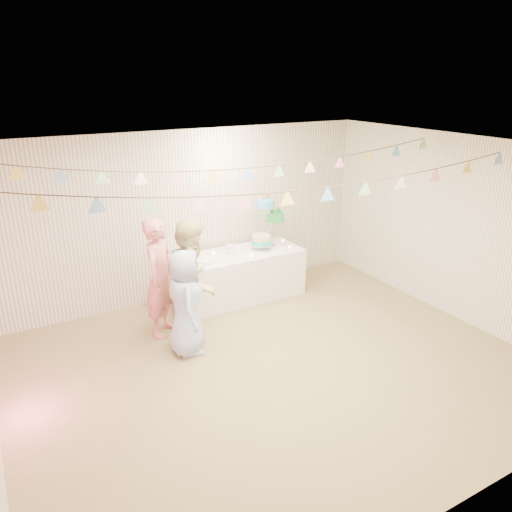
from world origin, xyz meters
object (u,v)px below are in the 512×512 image
person_adult_b (193,282)px  person_child (186,302)px  table (239,275)px  cake_stand (268,222)px  person_adult_a (161,278)px

person_adult_b → person_child: bearing=174.4°
table → person_child: size_ratio=1.44×
person_child → cake_stand: bearing=-42.5°
person_adult_a → person_child: person_adult_a is taller
table → person_child: person_child is taller
person_child → table: bearing=-34.3°
person_child → person_adult_a: bearing=24.6°
table → person_child: (-1.34, -1.12, 0.32)m
table → person_adult_a: bearing=-160.9°
table → cake_stand: bearing=5.2°
person_adult_a → person_adult_b: (0.29, -0.41, 0.02)m
person_adult_a → person_child: bearing=-127.6°
cake_stand → person_child: size_ratio=0.59×
table → person_child: 1.78m
table → cake_stand: 0.96m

